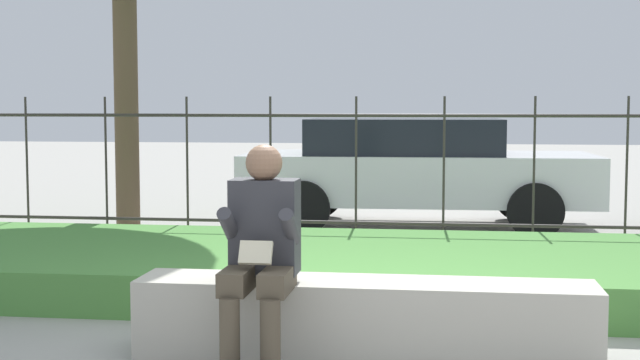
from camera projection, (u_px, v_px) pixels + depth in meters
ground_plane at (369, 359)px, 5.22m from camera, size 60.00×60.00×0.00m
stone_bench at (364, 324)px, 5.21m from camera, size 2.68×0.46×0.46m
person_seated_reader at (261, 247)px, 4.98m from camera, size 0.42×0.73×1.26m
grass_berm at (389, 270)px, 7.17m from camera, size 10.65×2.58×0.31m
iron_fence at (400, 172)px, 8.79m from camera, size 8.65×0.03×1.57m
car_parked_center at (414, 169)px, 10.86m from camera, size 4.25×1.98×1.32m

